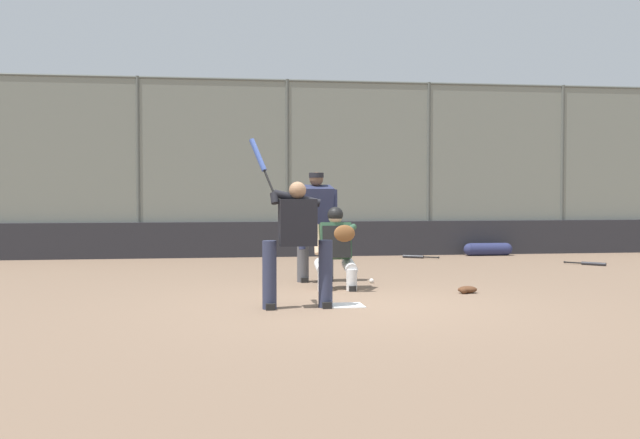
# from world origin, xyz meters

# --- Properties ---
(ground_plane) EXTENTS (160.00, 160.00, 0.00)m
(ground_plane) POSITION_xyz_m (0.00, 0.00, 0.00)
(ground_plane) COLOR #7A604C
(home_plate_marker) EXTENTS (0.43, 0.43, 0.01)m
(home_plate_marker) POSITION_xyz_m (0.00, 0.00, 0.01)
(home_plate_marker) COLOR white
(home_plate_marker) RESTS_ON ground_plane
(backstop_fence) EXTENTS (19.53, 0.08, 3.93)m
(backstop_fence) POSITION_xyz_m (0.00, -7.39, 2.06)
(backstop_fence) COLOR #515651
(backstop_fence) RESTS_ON ground_plane
(padding_wall) EXTENTS (19.06, 0.18, 0.78)m
(padding_wall) POSITION_xyz_m (0.00, -7.29, 0.39)
(padding_wall) COLOR #28282D
(padding_wall) RESTS_ON ground_plane
(bleachers_beyond) EXTENTS (13.61, 3.05, 1.80)m
(bleachers_beyond) POSITION_xyz_m (2.33, -10.25, 0.59)
(bleachers_beyond) COLOR slate
(bleachers_beyond) RESTS_ON ground_plane
(batter_at_plate) EXTENTS (1.02, 0.58, 2.11)m
(batter_at_plate) POSITION_xyz_m (0.63, 0.09, 0.85)
(batter_at_plate) COLOR #2D334C
(batter_at_plate) RESTS_ON ground_plane
(catcher_behind_plate) EXTENTS (0.64, 0.75, 1.21)m
(catcher_behind_plate) POSITION_xyz_m (-0.14, -1.59, 0.63)
(catcher_behind_plate) COLOR silver
(catcher_behind_plate) RESTS_ON ground_plane
(umpire_home) EXTENTS (0.71, 0.48, 1.75)m
(umpire_home) POSITION_xyz_m (0.03, -2.55, 0.94)
(umpire_home) COLOR #4C4C51
(umpire_home) RESTS_ON ground_plane
(spare_bat_near_backstop) EXTENTS (0.71, 0.48, 0.07)m
(spare_bat_near_backstop) POSITION_xyz_m (-2.70, -6.48, 0.03)
(spare_bat_near_backstop) COLOR black
(spare_bat_near_backstop) RESTS_ON ground_plane
(spare_bat_by_padding) EXTENTS (0.61, 0.62, 0.07)m
(spare_bat_by_padding) POSITION_xyz_m (-5.66, -4.47, 0.03)
(spare_bat_by_padding) COLOR black
(spare_bat_by_padding) RESTS_ON ground_plane
(fielding_glove_on_dirt) EXTENTS (0.28, 0.21, 0.10)m
(fielding_glove_on_dirt) POSITION_xyz_m (-1.90, -0.91, 0.05)
(fielding_glove_on_dirt) COLOR #56331E
(fielding_glove_on_dirt) RESTS_ON ground_plane
(baseball_loose) EXTENTS (0.07, 0.07, 0.07)m
(baseball_loose) POSITION_xyz_m (-0.81, -2.26, 0.04)
(baseball_loose) COLOR white
(baseball_loose) RESTS_ON ground_plane
(equipment_bag_dugout_side) EXTENTS (1.13, 0.28, 0.28)m
(equipment_bag_dugout_side) POSITION_xyz_m (-4.50, -6.92, 0.14)
(equipment_bag_dugout_side) COLOR navy
(equipment_bag_dugout_side) RESTS_ON ground_plane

